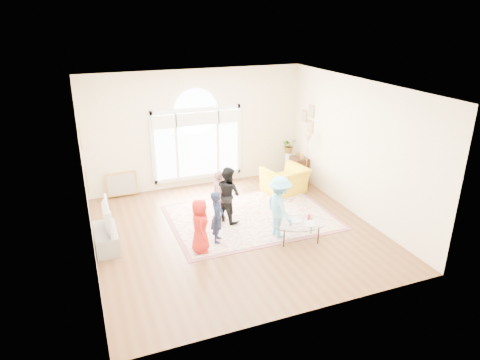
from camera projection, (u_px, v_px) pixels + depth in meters
name	position (u px, v px, depth m)	size (l,w,h in m)	color
ground	(236.00, 231.00, 9.56)	(6.00, 6.00, 0.00)	brown
room_shell	(199.00, 132.00, 11.44)	(6.00, 6.00, 6.00)	#F5E5C0
area_rug	(251.00, 217.00, 10.18)	(3.60, 2.60, 0.02)	beige
rug_border	(251.00, 217.00, 10.18)	(3.80, 2.80, 0.01)	#8D5052
tv_console	(106.00, 239.00, 8.81)	(0.45, 1.00, 0.42)	#94979C
television	(104.00, 217.00, 8.63)	(0.17, 1.02, 0.59)	black
coffee_table	(299.00, 224.00, 9.03)	(1.29, 0.95, 0.54)	silver
armchair	(285.00, 180.00, 11.47)	(1.08, 0.94, 0.70)	gold
side_cabinet	(299.00, 169.00, 12.27)	(0.40, 0.50, 0.70)	black
floor_lamp	(308.00, 143.00, 11.50)	(0.28, 0.28, 1.51)	black
plant_pedestal	(288.00, 164.00, 12.69)	(0.20, 0.20, 0.70)	white
potted_plant	(289.00, 145.00, 12.48)	(0.40, 0.35, 0.45)	#33722D
leaning_picture	(123.00, 196.00, 11.35)	(0.80, 0.05, 0.62)	tan
child_red	(200.00, 226.00, 8.53)	(0.55, 0.36, 1.13)	red
child_navy	(217.00, 217.00, 8.91)	(0.41, 0.27, 1.13)	#17203C
child_black	(228.00, 194.00, 9.76)	(0.64, 0.50, 1.32)	black
child_pink	(219.00, 196.00, 9.82)	(0.71, 0.30, 1.21)	#F2ABB2
child_blue	(280.00, 207.00, 9.09)	(0.88, 0.51, 1.37)	#6BCAF0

